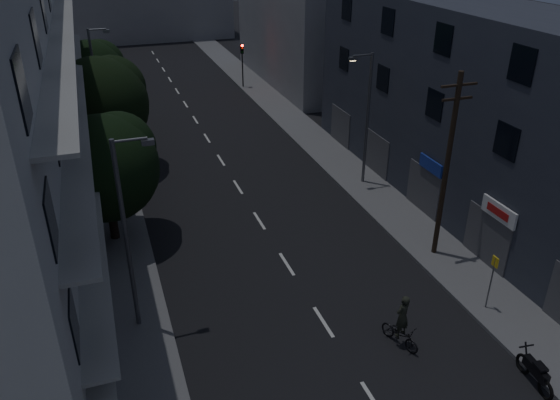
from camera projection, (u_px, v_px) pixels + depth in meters
ground at (219, 157)px, 38.10m from camera, size 160.00×160.00×0.00m
sidewalk_left at (108, 171)px, 35.89m from camera, size 3.00×90.00×0.15m
sidewalk_right at (318, 144)px, 40.25m from camera, size 3.00×90.00×0.15m
lane_markings at (201, 129)px, 43.35m from camera, size 0.15×60.50×0.01m
building_right at (475, 111)px, 29.83m from camera, size 6.19×28.00×11.00m
building_far_left at (30, 2)px, 50.25m from camera, size 6.00×20.00×16.00m
building_far_right at (296, 15)px, 52.88m from camera, size 6.00×20.00×13.00m
building_far_end at (140, 1)px, 73.58m from camera, size 24.00×8.00×10.00m
tree_near at (105, 164)px, 26.46m from camera, size 5.32×5.32×6.56m
tree_mid at (101, 101)px, 33.93m from camera, size 5.98×5.98×7.36m
tree_far at (92, 72)px, 42.26m from camera, size 5.31×5.31×6.57m
traffic_signal_far_right at (242, 56)px, 52.31m from camera, size 0.28×0.37×4.10m
traffic_signal_far_left at (103, 72)px, 46.97m from camera, size 0.28×0.37×4.10m
street_lamp_left_near at (128, 228)px, 20.28m from camera, size 1.51×0.25×8.00m
street_lamp_right at (366, 113)px, 32.25m from camera, size 1.51×0.25×8.00m
street_lamp_left_far at (97, 79)px, 39.09m from camera, size 1.51×0.25×8.00m
utility_pole at (447, 164)px, 24.89m from camera, size 1.80×0.24×9.00m
bus_stop_sign at (493, 273)px, 22.40m from camera, size 0.06×0.35×2.52m
motorcycle at (535, 372)px, 19.36m from camera, size 0.59×2.04×1.31m
cyclist at (401, 328)px, 21.05m from camera, size 1.19×1.92×2.30m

